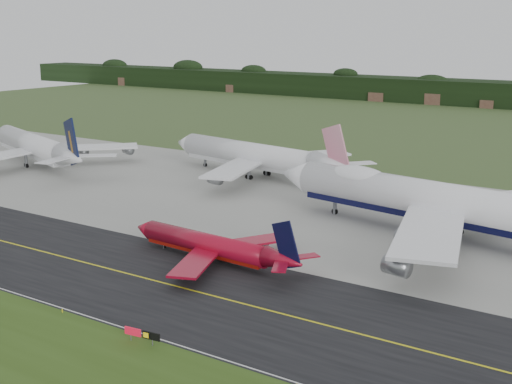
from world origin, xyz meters
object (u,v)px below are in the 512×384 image
(jet_red_737, at_px, (214,246))
(jet_navy_gold, at_px, (37,147))
(taxiway_sign, at_px, (142,334))
(jet_ba_747, at_px, (440,202))
(jet_star_tail, at_px, (257,156))

(jet_red_737, height_order, jet_navy_gold, jet_navy_gold)
(jet_red_737, distance_m, taxiway_sign, 32.26)
(jet_ba_747, bearing_deg, jet_red_737, -126.71)
(jet_star_tail, bearing_deg, taxiway_sign, -64.16)
(jet_ba_747, height_order, jet_red_737, jet_ba_747)
(jet_red_737, relative_size, taxiway_sign, 6.86)
(jet_ba_747, bearing_deg, jet_star_tail, 155.94)
(jet_ba_747, relative_size, jet_star_tail, 1.26)
(jet_navy_gold, bearing_deg, jet_star_tail, 20.22)
(jet_ba_747, xyz_separation_m, jet_red_737, (-25.96, -34.82, -3.98))
(jet_ba_747, relative_size, jet_red_737, 2.16)
(jet_star_tail, distance_m, taxiway_sign, 101.03)
(jet_ba_747, bearing_deg, taxiway_sign, -102.39)
(jet_ba_747, distance_m, jet_red_737, 43.61)
(jet_ba_747, bearing_deg, jet_navy_gold, 178.05)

